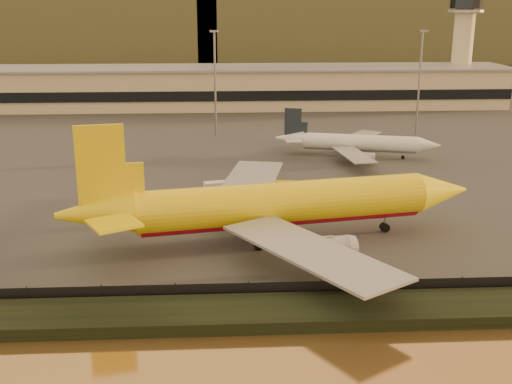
# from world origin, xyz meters

# --- Properties ---
(ground) EXTENTS (900.00, 900.00, 0.00)m
(ground) POSITION_xyz_m (0.00, 0.00, 0.00)
(ground) COLOR black
(ground) RESTS_ON ground
(embankment) EXTENTS (320.00, 7.00, 1.40)m
(embankment) POSITION_xyz_m (0.00, -17.00, 0.70)
(embankment) COLOR black
(embankment) RESTS_ON ground
(tarmac) EXTENTS (320.00, 220.00, 0.20)m
(tarmac) POSITION_xyz_m (0.00, 95.00, 0.10)
(tarmac) COLOR #2D2D2D
(tarmac) RESTS_ON ground
(perimeter_fence) EXTENTS (300.00, 0.05, 2.20)m
(perimeter_fence) POSITION_xyz_m (0.00, -13.00, 1.30)
(perimeter_fence) COLOR black
(perimeter_fence) RESTS_ON tarmac
(terminal_building) EXTENTS (202.00, 25.00, 12.60)m
(terminal_building) POSITION_xyz_m (-14.52, 125.55, 6.25)
(terminal_building) COLOR #C5B588
(terminal_building) RESTS_ON tarmac
(control_tower) EXTENTS (11.20, 11.20, 35.50)m
(control_tower) POSITION_xyz_m (70.00, 131.00, 21.66)
(control_tower) COLOR #C5B588
(control_tower) RESTS_ON tarmac
(apron_light_masts) EXTENTS (152.20, 12.20, 25.40)m
(apron_light_masts) POSITION_xyz_m (15.00, 75.00, 15.70)
(apron_light_masts) COLOR slate
(apron_light_masts) RESTS_ON tarmac
(distant_hills) EXTENTS (470.00, 160.00, 70.00)m
(distant_hills) POSITION_xyz_m (-20.74, 340.00, 31.39)
(distant_hills) COLOR brown
(distant_hills) RESTS_ON ground
(dhl_cargo_jet) EXTENTS (57.91, 55.97, 17.35)m
(dhl_cargo_jet) POSITION_xyz_m (-1.41, 5.44, 5.38)
(dhl_cargo_jet) COLOR yellow
(dhl_cargo_jet) RESTS_ON tarmac
(white_narrowbody_jet) EXTENTS (34.53, 33.02, 10.04)m
(white_narrowbody_jet) POSITION_xyz_m (20.11, 54.93, 3.20)
(white_narrowbody_jet) COLOR silver
(white_narrowbody_jet) RESTS_ON tarmac
(gse_vehicle_yellow) EXTENTS (4.29, 2.73, 1.78)m
(gse_vehicle_yellow) POSITION_xyz_m (2.51, 29.58, 1.09)
(gse_vehicle_yellow) COLOR yellow
(gse_vehicle_yellow) RESTS_ON tarmac
(gse_vehicle_white) EXTENTS (4.14, 2.58, 1.73)m
(gse_vehicle_white) POSITION_xyz_m (-9.92, 30.26, 1.07)
(gse_vehicle_white) COLOR silver
(gse_vehicle_white) RESTS_ON tarmac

